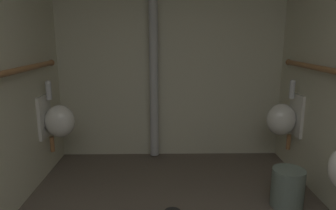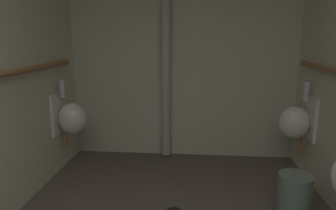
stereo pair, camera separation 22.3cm
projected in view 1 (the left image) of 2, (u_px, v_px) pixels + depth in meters
wall_back at (170, 48)px, 3.59m from camera, size 2.77×0.06×2.62m
urinal_left_mid at (58, 120)px, 3.16m from camera, size 0.32×0.30×0.76m
urinal_right_far at (283, 119)px, 3.22m from camera, size 0.32×0.30×0.76m
standpipe_back_wall at (154, 48)px, 3.48m from camera, size 0.10×0.10×2.57m
waste_bin at (288, 188)px, 2.63m from camera, size 0.28×0.28×0.34m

